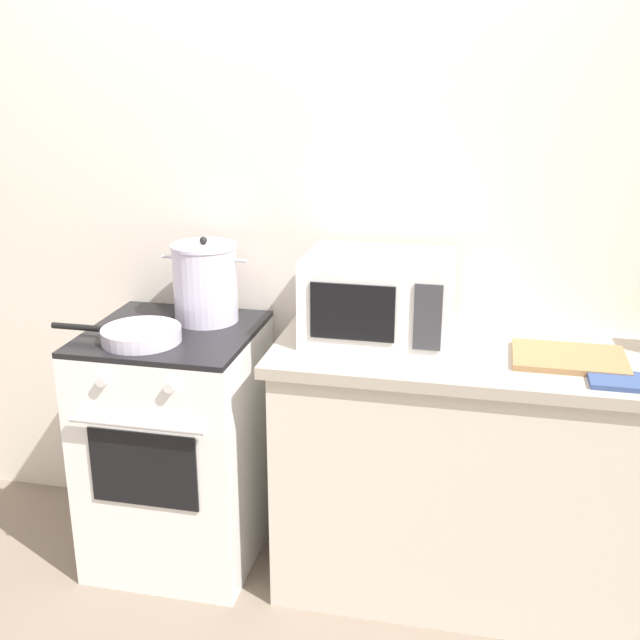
% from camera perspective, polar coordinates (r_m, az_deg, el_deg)
% --- Properties ---
extents(back_wall, '(4.40, 0.10, 2.50)m').
position_cam_1_polar(back_wall, '(2.99, 3.36, 6.64)').
color(back_wall, silver).
rests_on(back_wall, ground_plane).
extents(lower_cabinet_right, '(1.64, 0.56, 0.88)m').
position_cam_1_polar(lower_cabinet_right, '(2.92, 13.82, -11.29)').
color(lower_cabinet_right, beige).
rests_on(lower_cabinet_right, ground_plane).
extents(countertop_right, '(1.70, 0.60, 0.04)m').
position_cam_1_polar(countertop_right, '(2.73, 14.56, -2.87)').
color(countertop_right, '#ADA393').
rests_on(countertop_right, lower_cabinet_right).
extents(stove, '(0.60, 0.64, 0.92)m').
position_cam_1_polar(stove, '(3.10, -10.17, -8.79)').
color(stove, white).
rests_on(stove, ground_plane).
extents(stock_pot, '(0.33, 0.24, 0.32)m').
position_cam_1_polar(stock_pot, '(2.96, -8.24, 2.67)').
color(stock_pot, silver).
rests_on(stock_pot, stove).
extents(frying_pan, '(0.48, 0.28, 0.05)m').
position_cam_1_polar(frying_pan, '(2.82, -12.82, -1.03)').
color(frying_pan, silver).
rests_on(frying_pan, stove).
extents(microwave, '(0.50, 0.37, 0.30)m').
position_cam_1_polar(microwave, '(2.75, 4.24, 1.62)').
color(microwave, white).
rests_on(microwave, countertop_right).
extents(cutting_board, '(0.36, 0.26, 0.02)m').
position_cam_1_polar(cutting_board, '(2.71, 17.46, -2.62)').
color(cutting_board, '#997047').
rests_on(cutting_board, countertop_right).
extents(oven_mitt, '(0.18, 0.14, 0.02)m').
position_cam_1_polar(oven_mitt, '(2.58, 20.70, -4.11)').
color(oven_mitt, '#33477A').
rests_on(oven_mitt, countertop_right).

